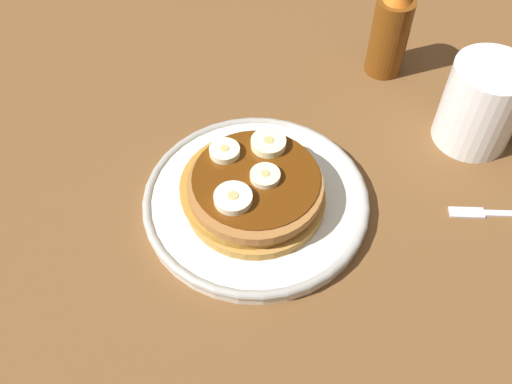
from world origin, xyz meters
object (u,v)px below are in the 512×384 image
object	(u,v)px
pancake_stack	(256,189)
syrup_bottle	(390,31)
coffee_mug	(486,104)
fork	(506,213)
banana_slice_2	(268,144)
banana_slice_3	(233,199)
banana_slice_0	(264,180)
banana_slice_1	(225,151)
plate	(256,200)

from	to	relation	value
pancake_stack	syrup_bottle	world-z (taller)	syrup_bottle
coffee_mug	fork	distance (cm)	11.83
fork	banana_slice_2	bearing A→B (deg)	175.77
syrup_bottle	pancake_stack	bearing A→B (deg)	-118.12
coffee_mug	syrup_bottle	distance (cm)	14.49
pancake_stack	banana_slice_3	xyz separation A→B (cm)	(-1.71, -2.92, 1.94)
banana_slice_0	banana_slice_1	xyz separation A→B (cm)	(-4.36, 3.03, 0.06)
pancake_stack	banana_slice_1	xyz separation A→B (cm)	(-3.51, 2.76, 1.92)
coffee_mug	fork	bearing A→B (deg)	-77.45
plate	banana_slice_0	bearing A→B (deg)	-28.79
syrup_bottle	coffee_mug	bearing A→B (deg)	-46.27
coffee_mug	fork	xyz separation A→B (cm)	(2.36, -10.58, -4.73)
banana_slice_0	banana_slice_1	bearing A→B (deg)	145.17
coffee_mug	banana_slice_2	bearing A→B (deg)	-158.23
plate	fork	world-z (taller)	plate
banana_slice_2	coffee_mug	distance (cm)	23.68
banana_slice_3	fork	distance (cm)	27.64
pancake_stack	fork	xyz separation A→B (cm)	(24.98, 2.57, -2.66)
syrup_bottle	banana_slice_0	bearing A→B (deg)	-116.24
banana_slice_1	banana_slice_2	xyz separation A→B (cm)	(4.15, 1.61, 0.05)
banana_slice_0	coffee_mug	size ratio (longest dim) A/B	0.25
plate	banana_slice_1	bearing A→B (deg)	143.77
banana_slice_0	banana_slice_2	xyz separation A→B (cm)	(-0.21, 4.64, 0.11)
banana_slice_1	banana_slice_2	world-z (taller)	banana_slice_2
banana_slice_3	syrup_bottle	size ratio (longest dim) A/B	0.29
coffee_mug	fork	size ratio (longest dim) A/B	0.91
pancake_stack	coffee_mug	bearing A→B (deg)	30.17
coffee_mug	syrup_bottle	world-z (taller)	syrup_bottle
banana_slice_1	syrup_bottle	bearing A→B (deg)	52.28
plate	banana_slice_0	size ratio (longest dim) A/B	7.78
banana_slice_2	banana_slice_3	distance (cm)	7.67
banana_slice_3	banana_slice_2	bearing A→B (deg)	72.13
fork	plate	bearing A→B (deg)	-174.61
banana_slice_3	coffee_mug	bearing A→B (deg)	33.45
plate	pancake_stack	world-z (taller)	pancake_stack
fork	syrup_bottle	bearing A→B (deg)	120.43
banana_slice_1	banana_slice_2	size ratio (longest dim) A/B	0.86
banana_slice_1	syrup_bottle	xyz separation A→B (cm)	(16.13, 20.85, 0.75)
pancake_stack	syrup_bottle	size ratio (longest dim) A/B	1.19
plate	coffee_mug	distance (cm)	26.41
fork	banana_slice_0	bearing A→B (deg)	-173.29
fork	pancake_stack	bearing A→B (deg)	-174.12
plate	pancake_stack	distance (cm)	2.04
plate	banana_slice_2	bearing A→B (deg)	80.89
plate	banana_slice_2	size ratio (longest dim) A/B	6.44
banana_slice_3	pancake_stack	bearing A→B (deg)	59.63
banana_slice_3	coffee_mug	world-z (taller)	coffee_mug
banana_slice_1	banana_slice_3	bearing A→B (deg)	-72.49
banana_slice_2	fork	world-z (taller)	banana_slice_2
fork	banana_slice_3	bearing A→B (deg)	-168.36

